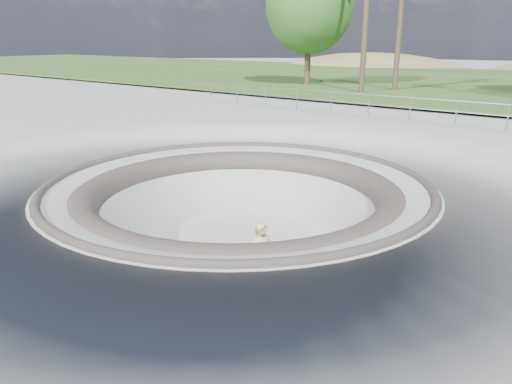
# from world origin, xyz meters

# --- Properties ---
(ground) EXTENTS (180.00, 180.00, 0.00)m
(ground) POSITION_xyz_m (0.00, 0.00, 0.00)
(ground) COLOR #ADACA7
(ground) RESTS_ON ground
(skate_bowl) EXTENTS (14.00, 14.00, 4.10)m
(skate_bowl) POSITION_xyz_m (0.00, 0.00, -1.83)
(skate_bowl) COLOR #ADACA7
(skate_bowl) RESTS_ON ground
(safety_railing) EXTENTS (25.00, 0.06, 1.03)m
(safety_railing) POSITION_xyz_m (0.00, 12.00, 0.69)
(safety_railing) COLOR gray
(safety_railing) RESTS_ON ground
(skateboard) EXTENTS (0.76, 0.44, 0.08)m
(skateboard) POSITION_xyz_m (1.99, -1.57, -1.84)
(skateboard) COLOR olive
(skateboard) RESTS_ON ground
(skater) EXTENTS (0.58, 0.69, 1.61)m
(skater) POSITION_xyz_m (1.99, -1.57, -1.02)
(skater) COLOR #CBB683
(skater) RESTS_ON skateboard
(bushy_tree_left) EXTENTS (6.62, 6.02, 9.55)m
(bushy_tree_left) POSITION_xyz_m (-12.42, 23.22, 6.10)
(bushy_tree_left) COLOR brown
(bushy_tree_left) RESTS_ON ground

